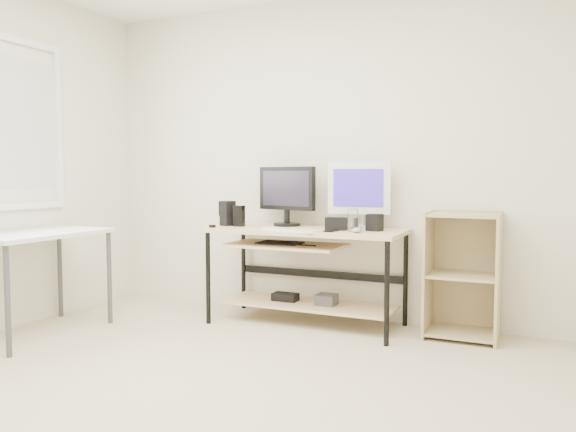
# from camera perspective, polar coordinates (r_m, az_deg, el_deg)

# --- Properties ---
(room) EXTENTS (4.01, 4.01, 2.62)m
(room) POSITION_cam_1_polar(r_m,az_deg,el_deg) (2.96, -12.79, 7.17)
(room) COLOR beige
(room) RESTS_ON ground
(desk) EXTENTS (1.50, 0.65, 0.75)m
(desk) POSITION_cam_1_polar(r_m,az_deg,el_deg) (4.36, 1.56, -4.04)
(desk) COLOR beige
(desk) RESTS_ON ground
(side_table) EXTENTS (0.60, 1.00, 0.75)m
(side_table) POSITION_cam_1_polar(r_m,az_deg,el_deg) (4.45, -24.24, -2.52)
(side_table) COLOR white
(side_table) RESTS_ON ground
(shelf_unit) EXTENTS (0.50, 0.40, 0.90)m
(shelf_unit) POSITION_cam_1_polar(r_m,az_deg,el_deg) (4.23, 17.38, -5.66)
(shelf_unit) COLOR tan
(shelf_unit) RESTS_ON ground
(black_monitor) EXTENTS (0.52, 0.22, 0.48)m
(black_monitor) POSITION_cam_1_polar(r_m,az_deg,el_deg) (4.54, -0.12, 2.44)
(black_monitor) COLOR black
(black_monitor) RESTS_ON desk
(white_imac) EXTENTS (0.49, 0.15, 0.52)m
(white_imac) POSITION_cam_1_polar(r_m,az_deg,el_deg) (4.36, 7.23, 2.66)
(white_imac) COLOR silver
(white_imac) RESTS_ON desk
(keyboard) EXTENTS (0.48, 0.23, 0.02)m
(keyboard) POSITION_cam_1_polar(r_m,az_deg,el_deg) (4.12, 0.31, -1.43)
(keyboard) COLOR white
(keyboard) RESTS_ON desk
(mouse) EXTENTS (0.09, 0.12, 0.04)m
(mouse) POSITION_cam_1_polar(r_m,az_deg,el_deg) (4.03, 7.00, -1.43)
(mouse) COLOR #ABABB0
(mouse) RESTS_ON desk
(center_speaker) EXTENTS (0.19, 0.09, 0.09)m
(center_speaker) POSITION_cam_1_polar(r_m,az_deg,el_deg) (4.21, 5.15, -0.79)
(center_speaker) COLOR black
(center_speaker) RESTS_ON desk
(speaker_left) EXTENTS (0.13, 0.13, 0.20)m
(speaker_left) POSITION_cam_1_polar(r_m,az_deg,el_deg) (4.60, -6.19, 0.33)
(speaker_left) COLOR black
(speaker_left) RESTS_ON desk
(speaker_right) EXTENTS (0.11, 0.11, 0.12)m
(speaker_right) POSITION_cam_1_polar(r_m,az_deg,el_deg) (4.18, 8.80, -0.66)
(speaker_right) COLOR black
(speaker_right) RESTS_ON desk
(audio_controller) EXTENTS (0.08, 0.05, 0.17)m
(audio_controller) POSITION_cam_1_polar(r_m,az_deg,el_deg) (4.52, -5.00, 0.01)
(audio_controller) COLOR black
(audio_controller) RESTS_ON desk
(volume_puck) EXTENTS (0.07, 0.07, 0.02)m
(volume_puck) POSITION_cam_1_polar(r_m,az_deg,el_deg) (4.46, -7.70, -1.02)
(volume_puck) COLOR black
(volume_puck) RESTS_ON desk
(smartphone) EXTENTS (0.08, 0.14, 0.01)m
(smartphone) POSITION_cam_1_polar(r_m,az_deg,el_deg) (4.10, 4.42, -1.51)
(smartphone) COLOR black
(smartphone) RESTS_ON desk
(coaster) EXTENTS (0.11, 0.11, 0.01)m
(coaster) POSITION_cam_1_polar(r_m,az_deg,el_deg) (4.14, 6.60, -1.50)
(coaster) COLOR #8F6340
(coaster) RESTS_ON desk
(drinking_glass) EXTENTS (0.08, 0.08, 0.16)m
(drinking_glass) POSITION_cam_1_polar(r_m,az_deg,el_deg) (4.13, 6.60, -0.38)
(drinking_glass) COLOR white
(drinking_glass) RESTS_ON coaster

